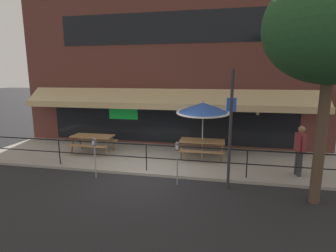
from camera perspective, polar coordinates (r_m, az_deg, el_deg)
ground_plane at (r=9.34m, az=-5.21°, el=-10.79°), size 120.00×120.00×0.00m
patio_deck at (r=11.14m, az=-2.23°, el=-6.86°), size 15.00×4.00×0.10m
restaurant_building at (r=12.80m, az=0.07°, el=13.19°), size 15.00×1.60×7.98m
patio_railing at (r=9.35m, az=-4.76°, el=-5.57°), size 13.84×0.04×0.97m
picnic_table_left at (r=12.00m, az=-16.09°, el=-2.74°), size 1.80×1.42×0.76m
picnic_table_centre at (r=10.80m, az=7.44°, el=-3.89°), size 1.80×1.42×0.76m
patio_umbrella_centre at (r=10.54m, az=7.64°, el=3.90°), size 2.14×2.14×2.38m
pedestrian_walking at (r=9.85m, az=26.79°, el=-4.33°), size 0.30×0.61×1.71m
parking_meter_near at (r=9.10m, az=-15.74°, el=-4.14°), size 0.15×0.16×1.42m
parking_meter_far at (r=8.23m, az=2.05°, el=-5.31°), size 0.15×0.16×1.42m
street_sign_pole at (r=8.01m, az=13.41°, el=-0.73°), size 0.28×0.09×3.63m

